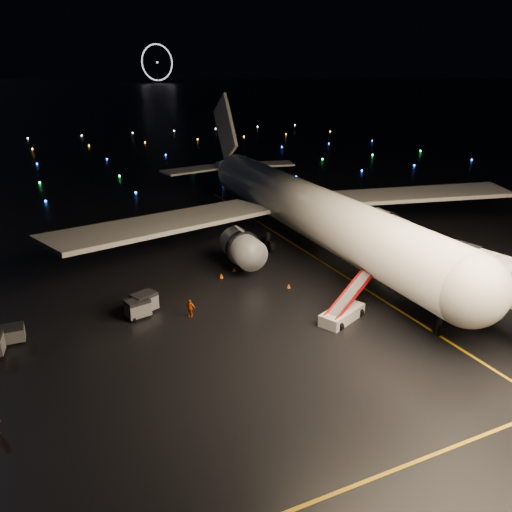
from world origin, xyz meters
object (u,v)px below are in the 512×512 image
object	(u,v)px
crew_c	(190,308)
baggage_cart_2	(13,334)
baggage_cart_0	(145,302)
belt_loader	(343,303)
airliner	(294,175)
baggage_cart_1	(138,308)

from	to	relation	value
crew_c	baggage_cart_2	distance (m)	14.60
baggage_cart_0	baggage_cart_2	distance (m)	11.06
crew_c	baggage_cart_0	xyz separation A→B (m)	(-3.50, 2.68, 0.08)
crew_c	baggage_cart_0	world-z (taller)	baggage_cart_0
belt_loader	baggage_cart_2	world-z (taller)	belt_loader
airliner	baggage_cart_2	size ratio (longest dim) A/B	34.08
crew_c	baggage_cart_1	bearing A→B (deg)	-165.37
belt_loader	baggage_cart_1	bearing A→B (deg)	129.41
belt_loader	baggage_cart_0	size ratio (longest dim) A/B	3.24
airliner	belt_loader	world-z (taller)	airliner
baggage_cart_2	baggage_cart_0	bearing A→B (deg)	7.69
airliner	baggage_cart_0	size ratio (longest dim) A/B	28.33
crew_c	baggage_cart_1	xyz separation A→B (m)	(-4.29, 1.81, 0.03)
airliner	crew_c	size ratio (longest dim) A/B	36.47
baggage_cart_1	airliner	bearing A→B (deg)	16.53
belt_loader	crew_c	world-z (taller)	belt_loader
baggage_cart_1	baggage_cart_2	xyz separation A→B (m)	(-10.22, -0.17, -0.10)
baggage_cart_1	baggage_cart_2	size ratio (longest dim) A/B	1.14
baggage_cart_2	baggage_cart_1	bearing A→B (deg)	3.23
baggage_cart_0	baggage_cart_2	bearing A→B (deg)	161.27
baggage_cart_0	baggage_cart_1	size ratio (longest dim) A/B	1.06
baggage_cart_0	baggage_cart_2	size ratio (longest dim) A/B	1.20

